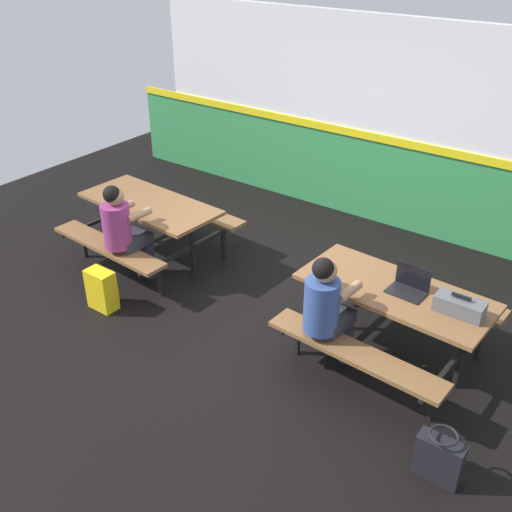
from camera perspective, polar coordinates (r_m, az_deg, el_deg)
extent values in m
cube|color=black|center=(6.27, -0.72, -4.93)|extent=(10.00, 10.00, 0.02)
cube|color=#338C4C|center=(8.05, 10.83, 7.33)|extent=(8.00, 0.12, 1.10)
cube|color=yellow|center=(7.79, 11.03, 11.25)|extent=(8.00, 0.03, 0.10)
cube|color=silver|center=(7.65, 11.82, 16.69)|extent=(6.72, 0.12, 1.40)
cube|color=brown|center=(6.90, -10.24, 5.00)|extent=(1.73, 0.85, 0.04)
cube|color=brown|center=(6.69, -14.07, 0.91)|extent=(1.62, 0.37, 0.04)
cube|color=brown|center=(7.40, -6.37, 4.61)|extent=(1.62, 0.37, 0.04)
cube|color=black|center=(7.54, -13.35, 3.75)|extent=(0.04, 0.04, 0.70)
cube|color=black|center=(7.52, -13.38, 4.02)|extent=(0.13, 1.55, 0.04)
cube|color=black|center=(7.35, -16.28, 1.33)|extent=(0.04, 0.04, 0.41)
cube|color=black|center=(7.88, -10.36, 4.09)|extent=(0.04, 0.04, 0.41)
cube|color=black|center=(6.62, -6.14, 0.60)|extent=(0.04, 0.04, 0.70)
cube|color=black|center=(6.60, -6.15, 0.91)|extent=(0.13, 1.55, 0.04)
cube|color=black|center=(6.40, -9.27, -2.25)|extent=(0.04, 0.04, 0.41)
cube|color=black|center=(7.01, -3.15, 1.14)|extent=(0.04, 0.04, 0.41)
cube|color=brown|center=(5.34, 13.26, -3.30)|extent=(1.73, 0.85, 0.04)
cube|color=brown|center=(5.04, 9.47, -9.17)|extent=(1.62, 0.37, 0.04)
cube|color=brown|center=(5.99, 15.77, -3.00)|extent=(1.62, 0.37, 0.04)
cube|color=black|center=(5.80, 7.03, -4.12)|extent=(0.04, 0.04, 0.70)
cube|color=black|center=(5.77, 7.06, -3.79)|extent=(0.13, 1.55, 0.04)
cube|color=black|center=(5.53, 4.02, -7.66)|extent=(0.04, 0.04, 0.41)
cube|color=black|center=(6.25, 9.51, -3.18)|extent=(0.04, 0.04, 0.41)
cube|color=black|center=(5.36, 19.13, -9.00)|extent=(0.04, 0.04, 0.70)
cube|color=black|center=(5.34, 19.21, -8.67)|extent=(0.13, 1.55, 0.04)
cube|color=black|center=(5.08, 16.61, -13.21)|extent=(0.04, 0.04, 0.41)
cube|color=black|center=(5.85, 20.82, -7.56)|extent=(0.04, 0.04, 0.41)
cylinder|color=#2D2D38|center=(6.87, -11.16, 0.13)|extent=(0.11, 0.11, 0.45)
cylinder|color=#2D2D38|center=(6.75, -10.17, -0.35)|extent=(0.11, 0.11, 0.45)
cube|color=#2D2D38|center=(6.59, -11.89, 1.53)|extent=(0.32, 0.40, 0.12)
cylinder|color=#8C3372|center=(6.39, -13.28, 2.85)|extent=(0.30, 0.30, 0.48)
cylinder|color=#A57A5B|center=(6.56, -12.79, 4.57)|extent=(0.10, 0.30, 0.08)
cylinder|color=#A57A5B|center=(6.36, -11.19, 3.91)|extent=(0.10, 0.30, 0.08)
sphere|color=#A57A5B|center=(6.26, -13.48, 5.60)|extent=(0.20, 0.20, 0.20)
sphere|color=black|center=(6.23, -13.74, 5.80)|extent=(0.18, 0.18, 0.18)
cylinder|color=#2D2D38|center=(5.56, 7.12, -7.41)|extent=(0.11, 0.11, 0.45)
cylinder|color=#2D2D38|center=(5.49, 8.71, -8.11)|extent=(0.11, 0.11, 0.45)
cube|color=#2D2D38|center=(5.25, 7.23, -6.09)|extent=(0.32, 0.40, 0.12)
cylinder|color=#334C8C|center=(4.99, 6.32, -4.76)|extent=(0.30, 0.30, 0.48)
cylinder|color=#A57A5B|center=(5.14, 6.33, -2.34)|extent=(0.10, 0.30, 0.08)
cylinder|color=#A57A5B|center=(5.02, 8.98, -3.41)|extent=(0.10, 0.30, 0.08)
sphere|color=#A57A5B|center=(4.82, 6.67, -1.43)|extent=(0.20, 0.20, 0.20)
sphere|color=black|center=(4.78, 6.49, -1.22)|extent=(0.18, 0.18, 0.18)
cube|color=black|center=(5.29, 14.25, -3.42)|extent=(0.33, 0.24, 0.01)
cube|color=black|center=(5.31, 14.92, -1.92)|extent=(0.32, 0.03, 0.21)
cube|color=#595B60|center=(5.12, 19.01, -4.60)|extent=(0.40, 0.18, 0.14)
cube|color=black|center=(5.07, 19.19, -3.71)|extent=(0.16, 0.02, 0.02)
cube|color=yellow|center=(6.33, -14.66, -3.16)|extent=(0.30, 0.18, 0.44)
cube|color=yellow|center=(6.42, -13.85, -3.23)|extent=(0.21, 0.04, 0.19)
cube|color=black|center=(4.69, 17.19, -18.19)|extent=(0.34, 0.14, 0.36)
torus|color=black|center=(4.52, 17.66, -16.14)|extent=(0.21, 0.21, 0.02)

